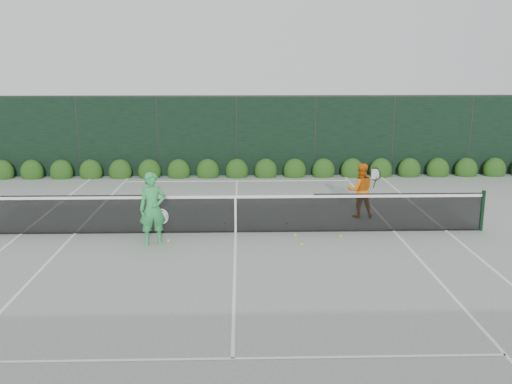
{
  "coord_description": "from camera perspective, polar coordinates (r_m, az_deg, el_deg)",
  "views": [
    {
      "loc": [
        0.13,
        -14.1,
        4.34
      ],
      "look_at": [
        0.54,
        0.3,
        1.0
      ],
      "focal_mm": 40.0,
      "sensor_mm": 36.0,
      "label": 1
    }
  ],
  "objects": [
    {
      "name": "tennis_net",
      "position": [
        14.61,
        -2.16,
        -2.07
      ],
      "size": [
        12.9,
        0.1,
        1.07
      ],
      "color": "black",
      "rests_on": "ground"
    },
    {
      "name": "windscreen_fence",
      "position": [
        11.74,
        -2.2,
        -0.88
      ],
      "size": [
        32.0,
        21.07,
        3.06
      ],
      "color": "black",
      "rests_on": "ground"
    },
    {
      "name": "ground",
      "position": [
        14.75,
        -2.05,
        -4.06
      ],
      "size": [
        80.0,
        80.0,
        0.0
      ],
      "primitive_type": "plane",
      "color": "gray",
      "rests_on": "ground"
    },
    {
      "name": "player_woman",
      "position": [
        13.84,
        -10.29,
        -1.65
      ],
      "size": [
        0.72,
        0.56,
        1.75
      ],
      "rotation": [
        0.0,
        0.0,
        0.24
      ],
      "color": "green",
      "rests_on": "ground"
    },
    {
      "name": "hedge_row",
      "position": [
        21.64,
        -1.93,
        2.11
      ],
      "size": [
        31.66,
        0.65,
        0.94
      ],
      "color": "#163D10",
      "rests_on": "ground"
    },
    {
      "name": "player_man",
      "position": [
        16.28,
        10.41,
        0.17
      ],
      "size": [
        0.86,
        0.59,
        1.54
      ],
      "rotation": [
        0.0,
        0.0,
        3.13
      ],
      "color": "orange",
      "rests_on": "ground"
    },
    {
      "name": "tennis_balls",
      "position": [
        14.73,
        -0.38,
        -3.94
      ],
      "size": [
        4.91,
        2.37,
        0.07
      ],
      "color": "#CAE533",
      "rests_on": "ground"
    },
    {
      "name": "court_lines",
      "position": [
        14.75,
        -2.05,
        -4.04
      ],
      "size": [
        11.03,
        23.83,
        0.01
      ],
      "color": "white",
      "rests_on": "ground"
    }
  ]
}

